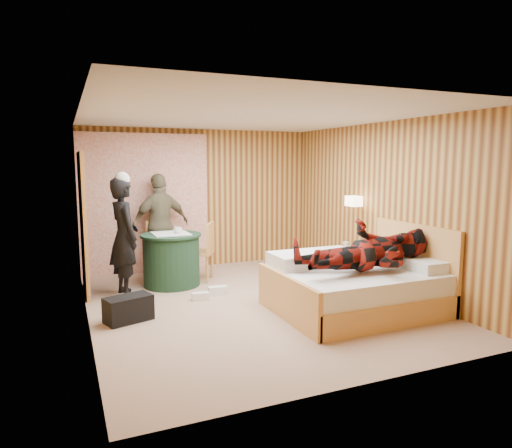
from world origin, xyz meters
name	(u,v)px	position (x,y,z in m)	size (l,w,h in m)	color
floor	(253,303)	(0.00, 0.00, 0.00)	(4.20, 5.00, 0.01)	tan
ceiling	(252,116)	(0.00, 0.00, 2.50)	(4.20, 5.00, 0.01)	silver
wall_back	(200,199)	(0.00, 2.50, 1.25)	(4.20, 0.02, 2.50)	tan
wall_left	(84,220)	(-2.10, 0.00, 1.25)	(0.02, 5.00, 2.50)	tan
wall_right	(381,206)	(2.10, 0.00, 1.25)	(0.02, 5.00, 2.50)	tan
curtain	(145,204)	(-1.00, 2.43, 1.20)	(2.20, 0.08, 2.40)	silver
doorway	(83,224)	(-2.06, 1.40, 1.02)	(0.06, 0.90, 2.05)	black
wall_lamp	(354,201)	(1.92, 0.45, 1.30)	(0.26, 0.24, 0.16)	gold
bed	(355,286)	(1.12, -0.77, 0.31)	(2.00, 1.57, 1.08)	#EAAA60
nightstand	(350,265)	(1.88, 0.45, 0.28)	(0.41, 0.56, 0.54)	#EAAA60
round_table	(172,259)	(-0.80, 1.35, 0.41)	(0.93, 0.93, 0.82)	#1B3B27
chair_far	(161,244)	(-0.83, 2.08, 0.54)	(0.52, 0.52, 0.93)	#EAAA60
chair_near	(204,247)	(-0.25, 1.44, 0.55)	(0.58, 0.58, 0.95)	#EAAA60
duffel_bag	(128,309)	(-1.65, -0.07, 0.15)	(0.55, 0.29, 0.31)	black
sneaker_left	(218,291)	(-0.31, 0.58, 0.06)	(0.27, 0.11, 0.12)	silver
sneaker_right	(201,296)	(-0.61, 0.42, 0.05)	(0.24, 0.10, 0.11)	silver
woman_standing	(124,237)	(-1.53, 1.10, 0.85)	(0.62, 0.41, 1.70)	black
man_at_table	(161,224)	(-0.80, 2.13, 0.86)	(1.01, 0.42, 1.72)	#6F674A
man_on_bed	(369,239)	(1.15, -1.00, 0.97)	(1.77, 0.67, 0.86)	maroon
book_lower	(352,249)	(1.88, 0.40, 0.55)	(0.17, 0.22, 0.02)	silver
book_upper	(352,247)	(1.88, 0.40, 0.57)	(0.16, 0.22, 0.02)	silver
cup_nightstand	(346,245)	(1.88, 0.58, 0.58)	(0.10, 0.10, 0.09)	silver
cup_table	(178,230)	(-0.70, 1.30, 0.87)	(0.12, 0.12, 0.10)	silver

